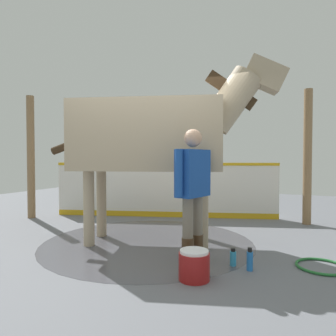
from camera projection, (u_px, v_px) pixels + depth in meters
name	position (u px, v px, depth m)	size (l,w,h in m)	color
ground_plane	(150.00, 251.00, 4.28)	(16.00, 16.00, 0.02)	slate
wet_patch	(148.00, 242.00, 4.71)	(3.22, 3.22, 0.00)	#4C4C54
barrier_wall	(165.00, 192.00, 6.75)	(1.48, 4.71, 1.20)	white
roof_post_near	(308.00, 157.00, 5.96)	(0.16, 0.16, 2.65)	olive
roof_post_far	(31.00, 157.00, 6.61)	(0.16, 0.16, 2.65)	olive
horse	(156.00, 136.00, 4.65)	(1.62, 3.51, 2.79)	tan
handler	(193.00, 186.00, 3.77)	(0.65, 0.34, 1.65)	#47331E
wash_bucket	(194.00, 265.00, 3.24)	(0.33, 0.33, 0.32)	maroon
bottle_shampoo	(233.00, 258.00, 3.67)	(0.08, 0.08, 0.21)	#3399CC
bottle_spray	(250.00, 260.00, 3.51)	(0.07, 0.07, 0.27)	blue
hose_coil	(321.00, 266.00, 3.60)	(0.58, 0.58, 0.03)	#267233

